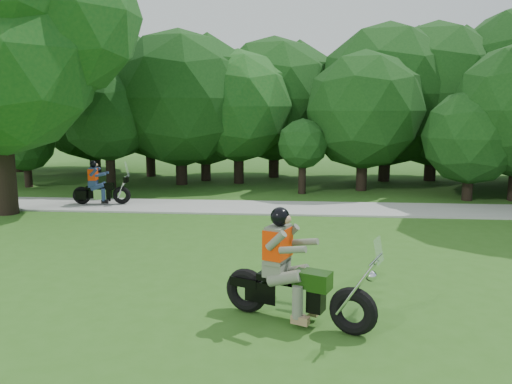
{
  "coord_description": "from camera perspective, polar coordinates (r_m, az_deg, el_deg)",
  "views": [
    {
      "loc": [
        -1.26,
        -8.46,
        3.4
      ],
      "look_at": [
        -2.3,
        4.18,
        1.22
      ],
      "focal_mm": 35.0,
      "sensor_mm": 36.0,
      "label": 1
    }
  ],
  "objects": [
    {
      "name": "ground",
      "position": [
        9.2,
        12.51,
        -12.18
      ],
      "size": [
        100.0,
        100.0,
        0.0
      ],
      "primitive_type": "plane",
      "color": "#2F5D1A",
      "rests_on": "ground"
    },
    {
      "name": "touring_motorcycle",
      "position": [
        18.03,
        -17.63,
        0.4
      ],
      "size": [
        2.0,
        0.73,
        1.52
      ],
      "rotation": [
        0.0,
        0.0,
        0.12
      ],
      "color": "black",
      "rests_on": "walkway"
    },
    {
      "name": "tree_line",
      "position": [
        23.13,
        10.56,
        10.23
      ],
      "size": [
        40.59,
        12.79,
        7.86
      ],
      "color": "black",
      "rests_on": "ground"
    },
    {
      "name": "chopper_motorcycle",
      "position": [
        8.04,
        3.91,
        -10.05
      ],
      "size": [
        2.5,
        1.41,
        1.85
      ],
      "rotation": [
        0.0,
        0.0,
        -0.41
      ],
      "color": "black",
      "rests_on": "ground"
    },
    {
      "name": "walkway",
      "position": [
        16.85,
        8.9,
        -1.9
      ],
      "size": [
        60.0,
        2.2,
        0.06
      ],
      "primitive_type": "cube",
      "color": "#979793",
      "rests_on": "ground"
    }
  ]
}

